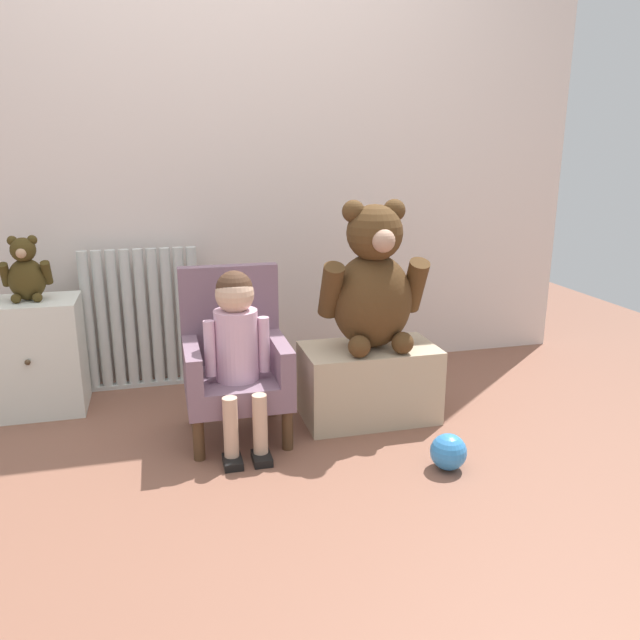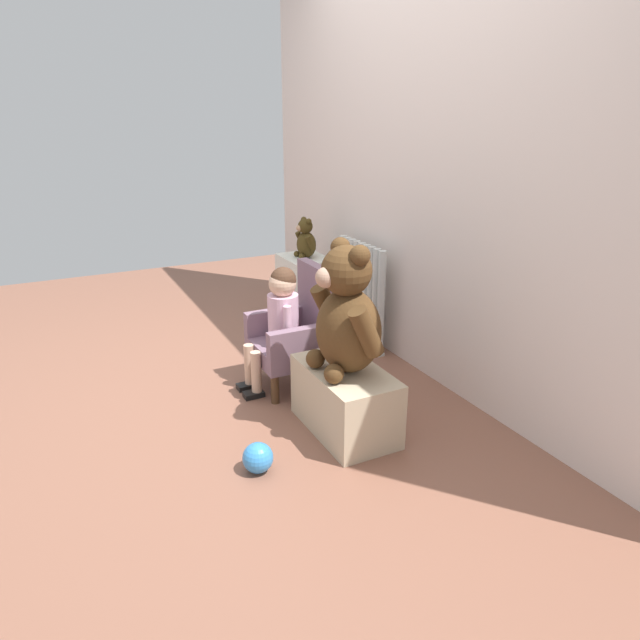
# 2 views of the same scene
# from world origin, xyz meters

# --- Properties ---
(ground_plane) EXTENTS (6.00, 6.00, 0.00)m
(ground_plane) POSITION_xyz_m (0.00, 0.00, 0.00)
(ground_plane) COLOR brown
(back_wall) EXTENTS (3.80, 0.05, 2.40)m
(back_wall) POSITION_xyz_m (0.00, 1.25, 1.20)
(back_wall) COLOR silver
(back_wall) RESTS_ON ground_plane
(radiator) EXTENTS (0.56, 0.05, 0.69)m
(radiator) POSITION_xyz_m (-0.41, 1.12, 0.34)
(radiator) COLOR silver
(radiator) RESTS_ON ground_plane
(small_dresser) EXTENTS (0.41, 0.32, 0.51)m
(small_dresser) POSITION_xyz_m (-0.88, 0.94, 0.26)
(small_dresser) COLOR silver
(small_dresser) RESTS_ON ground_plane
(child_armchair) EXTENTS (0.41, 0.40, 0.68)m
(child_armchair) POSITION_xyz_m (-0.04, 0.50, 0.31)
(child_armchair) COLOR slate
(child_armchair) RESTS_ON ground_plane
(child_figure) EXTENTS (0.25, 0.35, 0.70)m
(child_figure) POSITION_xyz_m (-0.04, 0.39, 0.45)
(child_figure) COLOR #D9ABC4
(child_figure) RESTS_ON ground_plane
(low_bench) EXTENTS (0.57, 0.32, 0.32)m
(low_bench) POSITION_xyz_m (0.53, 0.49, 0.16)
(low_bench) COLOR #BFAA8B
(low_bench) RESTS_ON ground_plane
(large_teddy_bear) EXTENTS (0.45, 0.32, 0.62)m
(large_teddy_bear) POSITION_xyz_m (0.54, 0.48, 0.60)
(large_teddy_bear) COLOR #4D3219
(large_teddy_bear) RESTS_ON low_bench
(small_teddy_bear) EXTENTS (0.20, 0.14, 0.28)m
(small_teddy_bear) POSITION_xyz_m (-0.87, 0.94, 0.63)
(small_teddy_bear) COLOR #3F3213
(small_teddy_bear) RESTS_ON small_dresser
(toy_ball) EXTENTS (0.14, 0.14, 0.14)m
(toy_ball) POSITION_xyz_m (0.67, -0.02, 0.07)
(toy_ball) COLOR #3688D4
(toy_ball) RESTS_ON ground_plane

